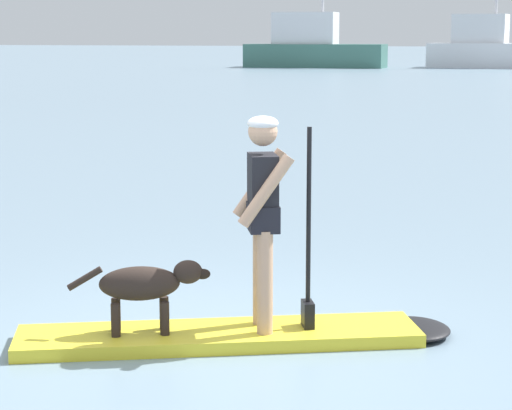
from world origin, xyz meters
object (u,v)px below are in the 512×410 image
Objects in this scene: person_paddler at (265,208)px; moored_boat_center at (486,48)px; dog at (146,285)px; moored_boat_far_port at (312,47)px; paddleboard at (248,335)px.

person_paddler is 0.16× the size of moored_boat_center.
dog is (-0.82, -0.36, -0.57)m from person_paddler.
person_paddler is 65.62m from moored_boat_center.
moored_boat_center is (-2.40, 65.57, 0.39)m from person_paddler.
moored_boat_center is (12.14, 2.55, -0.06)m from moored_boat_far_port.
paddleboard is at bearing -156.52° from person_paddler.
moored_boat_center reaches higher than dog.
moored_boat_center is at bearing 11.88° from moored_boat_far_port.
moored_boat_center is at bearing 92.10° from person_paddler.
person_paddler is at bearing 23.48° from dog.
person_paddler is (0.12, 0.05, 0.99)m from paddleboard.
person_paddler is 1.06m from dog.
moored_boat_far_port reaches higher than person_paddler.
moored_boat_center is (-1.58, 65.93, 0.96)m from dog.
person_paddler is at bearing -87.90° from moored_boat_center.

